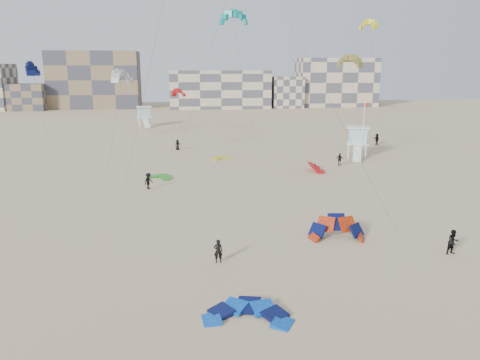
{
  "coord_description": "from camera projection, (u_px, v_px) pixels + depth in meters",
  "views": [
    {
      "loc": [
        -2.4,
        -25.74,
        12.5
      ],
      "look_at": [
        1.53,
        6.0,
        4.87
      ],
      "focal_mm": 35.0,
      "sensor_mm": 36.0,
      "label": 1
    }
  ],
  "objects": [
    {
      "name": "kite_fly_red",
      "position": [
        179.0,
        93.0,
        88.26
      ],
      "size": [
        4.2,
        8.0,
        8.25
      ],
      "rotation": [
        0.0,
        0.0,
        2.4
      ],
      "color": "#B80911",
      "rests_on": "ground"
    },
    {
      "name": "kitesurfer_e",
      "position": [
        178.0,
        145.0,
        73.75
      ],
      "size": [
        0.94,
        0.79,
        1.64
      ],
      "primitive_type": "imported",
      "rotation": [
        0.0,
        0.0,
        0.39
      ],
      "color": "black",
      "rests_on": "ground"
    },
    {
      "name": "lifeguard_tower_near",
      "position": [
        357.0,
        142.0,
        67.34
      ],
      "size": [
        4.05,
        6.61,
        4.47
      ],
      "rotation": [
        0.0,
        0.0,
        -0.35
      ],
      "color": "white",
      "rests_on": "ground"
    },
    {
      "name": "kitesurfer_b",
      "position": [
        453.0,
        242.0,
        32.17
      ],
      "size": [
        0.96,
        0.81,
        1.75
      ],
      "primitive_type": "imported",
      "rotation": [
        0.0,
        0.0,
        0.19
      ],
      "color": "black",
      "rests_on": "ground"
    },
    {
      "name": "kitesurfer_main",
      "position": [
        218.0,
        251.0,
        30.78
      ],
      "size": [
        0.6,
        0.41,
        1.61
      ],
      "primitive_type": "imported",
      "rotation": [
        0.0,
        0.0,
        3.1
      ],
      "color": "black",
      "rests_on": "ground"
    },
    {
      "name": "kite_ground_red_far",
      "position": [
        316.0,
        171.0,
        58.63
      ],
      "size": [
        3.68,
        3.56,
        3.32
      ],
      "primitive_type": null,
      "rotation": [
        0.69,
        0.0,
        1.5
      ],
      "color": "#B80911",
      "rests_on": "ground"
    },
    {
      "name": "kitesurfer_f",
      "position": [
        377.0,
        139.0,
        78.84
      ],
      "size": [
        0.72,
        1.8,
        1.89
      ],
      "primitive_type": "imported",
      "rotation": [
        0.0,
        0.0,
        -1.48
      ],
      "color": "black",
      "rests_on": "ground"
    },
    {
      "name": "kite_fly_grey",
      "position": [
        122.0,
        78.0,
        61.7
      ],
      "size": [
        5.0,
        9.98,
        11.86
      ],
      "rotation": [
        0.0,
        0.0,
        1.02
      ],
      "color": "silver",
      "rests_on": "ground"
    },
    {
      "name": "flagpole",
      "position": [
        363.0,
        129.0,
        65.44
      ],
      "size": [
        0.67,
        0.1,
        8.19
      ],
      "color": "white",
      "rests_on": "ground"
    },
    {
      "name": "condo_west_b",
      "position": [
        95.0,
        80.0,
        151.72
      ],
      "size": [
        28.0,
        14.0,
        18.0
      ],
      "primitive_type": "cube",
      "color": "#7C674B",
      "rests_on": "ground"
    },
    {
      "name": "kitesurfer_d",
      "position": [
        340.0,
        159.0,
        61.81
      ],
      "size": [
        1.0,
        0.92,
        1.65
      ],
      "primitive_type": "imported",
      "rotation": [
        0.0,
        0.0,
        2.46
      ],
      "color": "black",
      "rests_on": "ground"
    },
    {
      "name": "kite_ground_green",
      "position": [
        159.0,
        178.0,
        54.69
      ],
      "size": [
        4.32,
        4.37,
        1.27
      ],
      "primitive_type": null,
      "rotation": [
        0.19,
        0.0,
        -0.65
      ],
      "color": "green",
      "rests_on": "ground"
    },
    {
      "name": "lifeguard_tower_far",
      "position": [
        144.0,
        116.0,
        103.68
      ],
      "size": [
        3.7,
        6.37,
        4.42
      ],
      "rotation": [
        0.0,
        0.0,
        0.21
      ],
      "color": "white",
      "rests_on": "ground"
    },
    {
      "name": "condo_mid",
      "position": [
        219.0,
        89.0,
        153.34
      ],
      "size": [
        32.0,
        16.0,
        12.0
      ],
      "primitive_type": "cube",
      "color": "#C8B192",
      "rests_on": "ground"
    },
    {
      "name": "kitesurfer_c",
      "position": [
        148.0,
        181.0,
        49.71
      ],
      "size": [
        1.22,
        1.28,
        1.75
      ],
      "primitive_type": "imported",
      "rotation": [
        0.0,
        0.0,
        0.87
      ],
      "color": "black",
      "rests_on": "ground"
    },
    {
      "name": "ground",
      "position": [
        227.0,
        283.0,
        28.03
      ],
      "size": [
        320.0,
        320.0,
        0.0
      ],
      "primitive_type": "plane",
      "color": "tan",
      "rests_on": "ground"
    },
    {
      "name": "kite_fly_yellow",
      "position": [
        368.0,
        25.0,
        79.37
      ],
      "size": [
        5.31,
        5.73,
        19.85
      ],
      "rotation": [
        0.0,
        0.0,
        -0.92
      ],
      "color": "#DBED15",
      "rests_on": "ground"
    },
    {
      "name": "kite_ground_blue",
      "position": [
        248.0,
        318.0,
        24.07
      ],
      "size": [
        5.03,
        5.2,
        1.6
      ],
      "primitive_type": null,
      "rotation": [
        0.17,
        0.0,
        -0.23
      ],
      "color": "blue",
      "rests_on": "ground"
    },
    {
      "name": "kite_fly_teal_b",
      "position": [
        234.0,
        19.0,
        76.95
      ],
      "size": [
        5.97,
        4.53,
        20.97
      ],
      "rotation": [
        0.0,
        0.0,
        -0.03
      ],
      "color": "#088780",
      "rests_on": "ground"
    },
    {
      "name": "condo_fill_right",
      "position": [
        286.0,
        92.0,
        154.27
      ],
      "size": [
        10.0,
        10.0,
        10.0
      ],
      "primitive_type": "cube",
      "color": "#C8B192",
      "rests_on": "ground"
    },
    {
      "name": "condo_east",
      "position": [
        335.0,
        82.0,
        159.59
      ],
      "size": [
        26.0,
        14.0,
        16.0
      ],
      "primitive_type": "cube",
      "color": "#C8B192",
      "rests_on": "ground"
    },
    {
      "name": "kite_ground_orange",
      "position": [
        337.0,
        239.0,
        35.2
      ],
      "size": [
        4.86,
        4.71,
        4.18
      ],
      "primitive_type": null,
      "rotation": [
        1.0,
        0.0,
        -0.14
      ],
      "color": "#FF310B",
      "rests_on": "ground"
    },
    {
      "name": "condo_fill_left",
      "position": [
        27.0,
        97.0,
        144.7
      ],
      "size": [
        12.0,
        10.0,
        8.0
      ],
      "primitive_type": "cube",
      "color": "#7C674B",
      "rests_on": "ground"
    },
    {
      "name": "kite_ground_yellow",
      "position": [
        221.0,
        159.0,
        66.49
      ],
      "size": [
        3.65,
        3.72,
        0.63
      ],
      "primitive_type": null,
      "rotation": [
        0.07,
        0.0,
        0.45
      ],
      "color": "#DBED15",
      "rests_on": "ground"
    },
    {
      "name": "kite_fly_navy",
      "position": [
        32.0,
        70.0,
        71.16
      ],
      "size": [
        5.61,
        8.98,
        12.77
      ],
      "rotation": [
        0.0,
        0.0,
        1.63
      ],
      "color": "#081149",
      "rests_on": "ground"
    },
    {
      "name": "kite_fly_olive",
      "position": [
        349.0,
        62.0,
        56.84
      ],
      "size": [
        5.54,
        4.36,
        13.52
      ],
      "rotation": [
        0.0,
        0.0,
        -0.63
      ],
      "color": "brown",
      "rests_on": "ground"
    }
  ]
}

